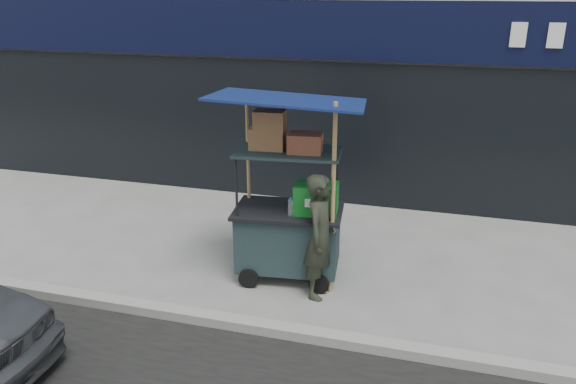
% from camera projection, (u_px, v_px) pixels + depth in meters
% --- Properties ---
extents(ground, '(80.00, 80.00, 0.00)m').
position_uv_depth(ground, '(305.00, 328.00, 6.21)').
color(ground, slate).
rests_on(ground, ground).
extents(curb, '(80.00, 0.18, 0.12)m').
position_uv_depth(curb, '(300.00, 333.00, 6.01)').
color(curb, gray).
rests_on(curb, ground).
extents(vendor_cart, '(1.92, 1.45, 2.42)m').
position_uv_depth(vendor_cart, '(290.00, 216.00, 7.04)').
color(vendor_cart, black).
rests_on(vendor_cart, ground).
extents(vendor_man, '(0.45, 0.61, 1.54)m').
position_uv_depth(vendor_man, '(321.00, 236.00, 6.64)').
color(vendor_man, '#252A1E').
rests_on(vendor_man, ground).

